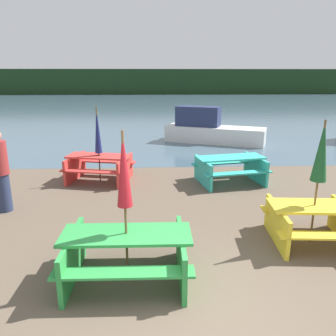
% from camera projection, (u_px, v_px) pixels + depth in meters
% --- Properties ---
extents(water, '(60.00, 50.00, 0.00)m').
position_uv_depth(water, '(160.00, 104.00, 34.99)').
color(water, '#425B6B').
rests_on(water, ground_plane).
extents(far_treeline, '(80.00, 1.60, 4.00)m').
position_uv_depth(far_treeline, '(158.00, 82.00, 53.67)').
color(far_treeline, '#193319').
rests_on(far_treeline, water).
extents(picnic_table_green, '(1.91, 1.40, 0.74)m').
position_uv_depth(picnic_table_green, '(127.00, 251.00, 4.84)').
color(picnic_table_green, green).
rests_on(picnic_table_green, ground_plane).
extents(picnic_table_yellow, '(1.66, 1.49, 0.72)m').
position_uv_depth(picnic_table_yellow, '(313.00, 220.00, 5.93)').
color(picnic_table_yellow, yellow).
rests_on(picnic_table_yellow, ground_plane).
extents(picnic_table_teal, '(2.11, 1.70, 0.76)m').
position_uv_depth(picnic_table_teal, '(230.00, 167.00, 9.27)').
color(picnic_table_teal, '#33B7A8').
rests_on(picnic_table_teal, ground_plane).
extents(picnic_table_red, '(2.05, 1.72, 0.76)m').
position_uv_depth(picnic_table_red, '(100.00, 165.00, 9.44)').
color(picnic_table_red, red).
rests_on(picnic_table_red, ground_plane).
extents(umbrella_navy, '(0.20, 0.20, 2.13)m').
position_uv_depth(umbrella_navy, '(98.00, 131.00, 9.17)').
color(umbrella_navy, brown).
rests_on(umbrella_navy, ground_plane).
extents(umbrella_crimson, '(0.22, 0.22, 2.26)m').
position_uv_depth(umbrella_crimson, '(124.00, 171.00, 4.51)').
color(umbrella_crimson, brown).
rests_on(umbrella_crimson, ground_plane).
extents(umbrella_darkgreen, '(0.27, 0.27, 2.25)m').
position_uv_depth(umbrella_darkgreen, '(321.00, 152.00, 5.59)').
color(umbrella_darkgreen, brown).
rests_on(umbrella_darkgreen, ground_plane).
extents(boat, '(4.59, 2.89, 1.61)m').
position_uv_depth(boat, '(210.00, 130.00, 14.95)').
color(boat, silver).
rests_on(boat, water).
extents(person, '(0.37, 0.37, 1.84)m').
position_uv_depth(person, '(0.00, 171.00, 7.19)').
color(person, '#283351').
rests_on(person, ground_plane).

